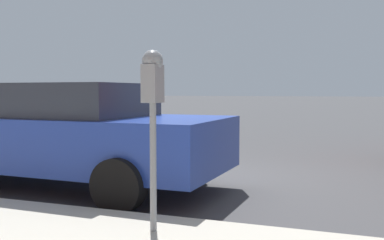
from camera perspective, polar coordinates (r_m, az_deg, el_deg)
name	(u,v)px	position (r m, az deg, el deg)	size (l,w,h in m)	color
ground_plane	(171,181)	(7.02, -2.71, -7.71)	(220.00, 220.00, 0.00)	#424244
parking_meter	(153,93)	(4.02, -5.00, 3.42)	(0.21, 0.19, 1.63)	gray
car_blue	(64,132)	(6.73, -15.92, -1.48)	(2.22, 4.66, 1.49)	navy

